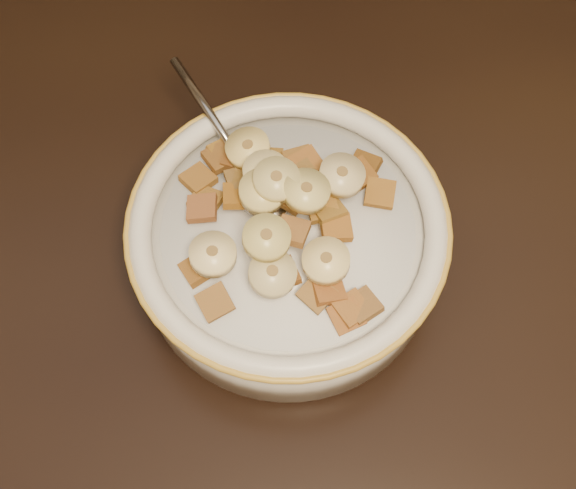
{
  "coord_description": "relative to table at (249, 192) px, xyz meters",
  "views": [
    {
      "loc": [
        0.01,
        -0.33,
        1.28
      ],
      "look_at": [
        0.03,
        -0.08,
        0.78
      ],
      "focal_mm": 50.0,
      "sensor_mm": 36.0,
      "label": 1
    }
  ],
  "objects": [
    {
      "name": "cereal_square_14",
      "position": [
        -0.0,
        -0.04,
        0.08
      ],
      "size": [
        0.02,
        0.02,
        0.01
      ],
      "primitive_type": "cube",
      "rotation": [
        -0.22,
        0.02,
        0.22
      ],
      "color": "brown",
      "rests_on": "milk"
    },
    {
      "name": "cereal_square_4",
      "position": [
        0.04,
        -0.03,
        0.09
      ],
      "size": [
        0.03,
        0.03,
        0.01
      ],
      "primitive_type": "cube",
      "rotation": [
        0.09,
        -0.07,
        0.47
      ],
      "color": "brown",
      "rests_on": "milk"
    },
    {
      "name": "cereal_square_0",
      "position": [
        0.08,
        -0.04,
        0.08
      ],
      "size": [
        0.03,
        0.03,
        0.01
      ],
      "primitive_type": "cube",
      "rotation": [
        0.13,
        -0.11,
        0.52
      ],
      "color": "brown",
      "rests_on": "milk"
    },
    {
      "name": "banana_slice_5",
      "position": [
        0.02,
        -0.06,
        0.11
      ],
      "size": [
        0.04,
        0.04,
        0.01
      ],
      "primitive_type": "cylinder",
      "rotation": [
        0.01,
        -0.09,
        2.09
      ],
      "color": "#CABE7A",
      "rests_on": "milk"
    },
    {
      "name": "banana_slice_2",
      "position": [
        0.06,
        -0.05,
        0.1
      ],
      "size": [
        0.04,
        0.04,
        0.01
      ],
      "primitive_type": "cylinder",
      "rotation": [
        0.08,
        0.1,
        0.59
      ],
      "color": "beige",
      "rests_on": "milk"
    },
    {
      "name": "banana_slice_7",
      "position": [
        0.01,
        -0.05,
        0.1
      ],
      "size": [
        0.04,
        0.04,
        0.01
      ],
      "primitive_type": "cylinder",
      "rotation": [
        0.04,
        -0.05,
        0.95
      ],
      "color": "#FFE8A3",
      "rests_on": "milk"
    },
    {
      "name": "cereal_square_27",
      "position": [
        -0.04,
        -0.1,
        0.08
      ],
      "size": [
        0.03,
        0.03,
        0.01
      ],
      "primitive_type": "cube",
      "rotation": [
        -0.2,
        -0.12,
        0.5
      ],
      "color": "brown",
      "rests_on": "milk"
    },
    {
      "name": "cereal_square_28",
      "position": [
        0.08,
        -0.03,
        0.08
      ],
      "size": [
        0.03,
        0.03,
        0.01
      ],
      "primitive_type": "cube",
      "rotation": [
        -0.18,
        -0.17,
        0.98
      ],
      "color": "brown",
      "rests_on": "milk"
    },
    {
      "name": "cereal_square_20",
      "position": [
        -0.02,
        -0.02,
        0.08
      ],
      "size": [
        0.03,
        0.03,
        0.01
      ],
      "primitive_type": "cube",
      "rotation": [
        -0.02,
        0.09,
        0.53
      ],
      "color": "brown",
      "rests_on": "milk"
    },
    {
      "name": "cereal_square_26",
      "position": [
        0.01,
        -0.03,
        0.08
      ],
      "size": [
        0.03,
        0.03,
        0.01
      ],
      "primitive_type": "cube",
      "rotation": [
        0.09,
        -0.07,
        0.48
      ],
      "color": "#966221",
      "rests_on": "milk"
    },
    {
      "name": "cereal_square_12",
      "position": [
        0.09,
        -0.05,
        0.08
      ],
      "size": [
        0.02,
        0.02,
        0.01
      ],
      "primitive_type": "cube",
      "rotation": [
        -0.19,
        -0.05,
        2.9
      ],
      "color": "olive",
      "rests_on": "milk"
    },
    {
      "name": "cereal_square_30",
      "position": [
        -0.03,
        -0.13,
        0.08
      ],
      "size": [
        0.03,
        0.03,
        0.01
      ],
      "primitive_type": "cube",
      "rotation": [
        0.21,
        -0.17,
        0.4
      ],
      "color": "brown",
      "rests_on": "milk"
    },
    {
      "name": "cereal_square_7",
      "position": [
        0.02,
        -0.03,
        0.08
      ],
      "size": [
        0.02,
        0.02,
        0.01
      ],
      "primitive_type": "cube",
      "rotation": [
        -0.07,
        -0.06,
        3.03
      ],
      "color": "brown",
      "rests_on": "milk"
    },
    {
      "name": "cereal_square_22",
      "position": [
        0.05,
        -0.07,
        0.09
      ],
      "size": [
        0.03,
        0.03,
        0.01
      ],
      "primitive_type": "cube",
      "rotation": [
        -0.21,
        0.12,
        0.39
      ],
      "color": "olive",
      "rests_on": "milk"
    },
    {
      "name": "spoon",
      "position": [
        0.01,
        -0.05,
        0.08
      ],
      "size": [
        0.06,
        0.06,
        0.01
      ],
      "primitive_type": "ellipsoid",
      "rotation": [
        0.0,
        0.0,
        3.64
      ],
      "color": "gray",
      "rests_on": "cereal_bowl"
    },
    {
      "name": "cereal_square_29",
      "position": [
        -0.01,
        -0.01,
        0.08
      ],
      "size": [
        0.03,
        0.03,
        0.01
      ],
      "primitive_type": "cube",
      "rotation": [
        0.22,
        -0.14,
        2.14
      ],
      "color": "#8B6017",
      "rests_on": "milk"
    },
    {
      "name": "cereal_square_6",
      "position": [
        0.07,
        -0.14,
        0.08
      ],
      "size": [
        0.03,
        0.03,
        0.01
      ],
      "primitive_type": "cube",
      "rotation": [
        -0.11,
        -0.06,
        0.51
      ],
      "color": "brown",
      "rests_on": "milk"
    },
    {
      "name": "table",
      "position": [
        0.0,
        0.0,
        0.0
      ],
      "size": [
        1.42,
        0.93,
        0.04
      ],
      "primitive_type": "cube",
      "rotation": [
        0.0,
        0.0,
        -0.03
      ],
      "color": "black",
      "rests_on": "floor"
    },
    {
      "name": "cereal_square_18",
      "position": [
        0.06,
        -0.08,
        0.09
      ],
      "size": [
        0.02,
        0.02,
        0.01
      ],
      "primitive_type": "cube",
      "rotation": [
        -0.04,
        0.15,
        0.02
      ],
      "color": "#9D5C1B",
      "rests_on": "milk"
    },
    {
      "name": "banana_slice_4",
      "position": [
        0.0,
        -0.02,
        0.09
      ],
      "size": [
        0.04,
        0.04,
        0.02
      ],
      "primitive_type": "cylinder",
      "rotation": [
        -0.12,
        -0.09,
        0.74
      ],
      "color": "#FFD780",
      "rests_on": "milk"
    },
    {
      "name": "banana_slice_3",
      "position": [
        0.01,
        -0.06,
        0.1
      ],
      "size": [
        0.04,
        0.04,
        0.01
      ],
      "primitive_type": "cylinder",
      "rotation": [
        0.08,
        0.03,
        0.63
      ],
      "color": "#EAD282",
      "rests_on": "milk"
    },
    {
      "name": "cereal_square_2",
      "position": [
        0.06,
        -0.14,
        0.08
      ],
      "size": [
        0.03,
        0.03,
        0.01
      ],
      "primitive_type": "cube",
      "rotation": [
        0.1,
        0.07,
        0.55
      ],
      "color": "#986028",
      "rests_on": "milk"
    },
    {
      "name": "banana_slice_8",
      "position": [
        0.01,
        -0.1,
        0.1
      ],
      "size": [
        0.04,
        0.04,
        0.01
      ],
      "primitive_type": "cylinder",
      "rotation": [
        0.07,
        -0.06,
        1.71
      ],
      "color": "tan",
      "rests_on": "milk"
    },
    {
      "name": "cereal_square_15",
      "position": [
        -0.01,
        -0.06,
        0.09
      ],
      "size": [
        0.02,
        0.02,
        0.01
      ],
      "primitive_type": "cube",
      "rotation": [
        0.23,
        -0.08,
        3.12
      ],
      "color": "#8D591B",
      "rests_on": "milk"
    },
    {
      "name": "banana_slice_6",
      "position": [
        0.05,
        -0.11,
        0.09
      ],
      "size": [
        0.04,
        0.04,
        0.01
      ],
      "primitive_type": "cylinder",
      "rotation": [
        -0.04,
        0.04,
        2.66
      ],
      "color": "#FCE6A0",
      "rests_on": "milk"
    },
    {
      "name": "cereal_square_17",
      "position": [
        0.06,
        -0.14,
        0.08
      ],
      "size": [
        0.03,
        0.03,
        0.01
      ],
      "primitive_type": "cube",
      "rotation": [
        0.22,
        -0.11,
        0.35
      ],
      "color": "brown",
      "rests_on": "milk"
    },
    {
      "name": "cereal_square_21",
      "position": [
        0.02,
        -0.11,
        0.08
      ],
      "size": [
        0.03,
        0.03,
        0.01
      ],
      "primitive_type": "cube",
      "rotation": [
        -0.12,
        -0.05,
        0.3
      ],
      "color": "brown",
      "rests_on": "milk"
    },
    {
      "name": "cereal_square_9",
      "position": [
        -0.03,
        -0.06,
        0.08
      ],
      "size": [
        0.02,
        0.02,
        0.01
      ],
      "primitive_type": "cube",
      "rotation": [
        -0.14,
        0.06,
        1.51
      ],
      "color": "brown",
      "rests_on": "milk"
    },
    {
      "name": "floor",
      "position": [
        0.0,
        0.0,
        -0.78
      ],
      "size": [
        4.0,
        4.5,
        0.1
      ],
      "primitive_type": "cube",
      "color": "#422816",
      "rests_on": "ground"
    },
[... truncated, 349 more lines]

